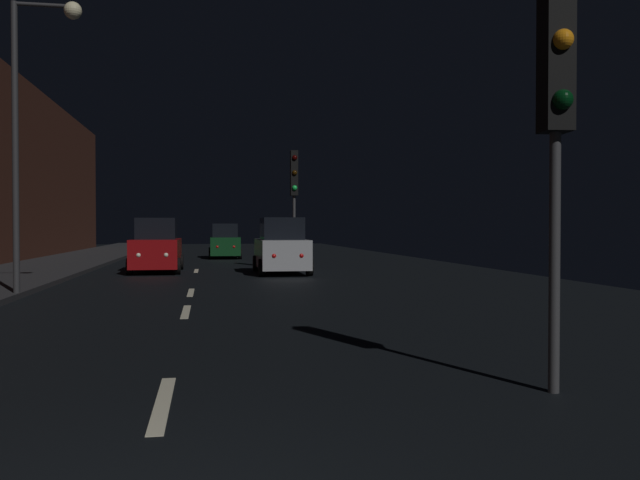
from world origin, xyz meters
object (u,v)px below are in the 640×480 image
(car_approaching_headlights, at_px, (157,247))
(car_parked_right_far, at_px, (281,248))
(streetlamp_overhead, at_px, (34,102))
(car_distant_taillights, at_px, (225,242))
(traffic_light_far_right, at_px, (294,183))
(traffic_light_near_right, at_px, (557,77))

(car_approaching_headlights, xyz_separation_m, car_parked_right_far, (4.83, -1.59, 0.00))
(streetlamp_overhead, xyz_separation_m, car_distant_taillights, (5.27, 20.78, -4.03))
(streetlamp_overhead, bearing_deg, traffic_light_far_right, 51.90)
(streetlamp_overhead, distance_m, car_approaching_headlights, 10.46)
(car_distant_taillights, xyz_separation_m, car_parked_right_far, (1.85, -12.96, 0.08))
(streetlamp_overhead, relative_size, car_parked_right_far, 1.75)
(traffic_light_far_right, distance_m, car_distant_taillights, 11.35)
(traffic_light_far_right, height_order, car_approaching_headlights, traffic_light_far_right)
(traffic_light_near_right, relative_size, car_distant_taillights, 1.20)
(traffic_light_near_right, height_order, car_approaching_headlights, traffic_light_near_right)
(car_approaching_headlights, bearing_deg, streetlamp_overhead, -13.67)
(traffic_light_near_right, relative_size, car_approaching_headlights, 1.11)
(car_approaching_headlights, relative_size, car_parked_right_far, 1.00)
(car_distant_taillights, height_order, car_parked_right_far, car_parked_right_far)
(traffic_light_near_right, bearing_deg, car_parked_right_far, -171.06)
(streetlamp_overhead, bearing_deg, traffic_light_near_right, -53.85)
(traffic_light_far_right, xyz_separation_m, car_distant_taillights, (-2.65, 10.68, -2.76))
(traffic_light_near_right, xyz_separation_m, car_parked_right_far, (-0.90, 18.78, -2.44))
(traffic_light_near_right, distance_m, streetlamp_overhead, 13.67)
(traffic_light_near_right, bearing_deg, car_distant_taillights, -168.86)
(car_distant_taillights, relative_size, car_parked_right_far, 0.92)
(traffic_light_far_right, bearing_deg, car_parked_right_far, -19.17)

